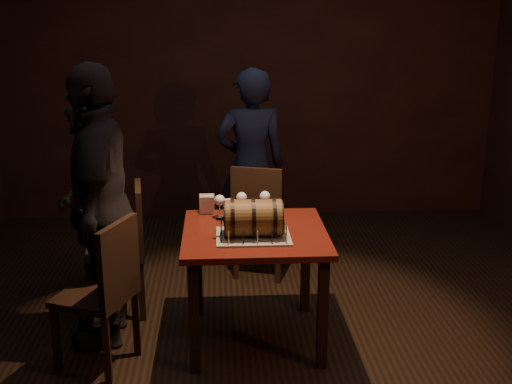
% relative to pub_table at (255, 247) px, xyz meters
% --- Properties ---
extents(room_shell, '(5.04, 5.04, 2.80)m').
position_rel_pub_table_xyz_m(room_shell, '(0.08, 0.14, 0.76)').
color(room_shell, black).
rests_on(room_shell, ground).
extents(pub_table, '(0.90, 0.90, 0.75)m').
position_rel_pub_table_xyz_m(pub_table, '(0.00, 0.00, 0.00)').
color(pub_table, '#47110B').
rests_on(pub_table, ground).
extents(cake_board, '(0.45, 0.35, 0.01)m').
position_rel_pub_table_xyz_m(cake_board, '(-0.02, -0.11, 0.12)').
color(cake_board, gray).
rests_on(cake_board, pub_table).
extents(barrel_cake, '(0.41, 0.24, 0.24)m').
position_rel_pub_table_xyz_m(barrel_cake, '(-0.02, -0.11, 0.23)').
color(barrel_cake, brown).
rests_on(barrel_cake, cake_board).
extents(birthday_candles, '(0.40, 0.30, 0.09)m').
position_rel_pub_table_xyz_m(birthday_candles, '(-0.02, -0.11, 0.16)').
color(birthday_candles, '#D7D081').
rests_on(birthday_candles, cake_board).
extents(wine_glass_left, '(0.07, 0.07, 0.16)m').
position_rel_pub_table_xyz_m(wine_glass_left, '(-0.22, 0.26, 0.23)').
color(wine_glass_left, silver).
rests_on(wine_glass_left, pub_table).
extents(wine_glass_mid, '(0.07, 0.07, 0.16)m').
position_rel_pub_table_xyz_m(wine_glass_mid, '(-0.07, 0.32, 0.23)').
color(wine_glass_mid, silver).
rests_on(wine_glass_mid, pub_table).
extents(wine_glass_right, '(0.07, 0.07, 0.16)m').
position_rel_pub_table_xyz_m(wine_glass_right, '(0.09, 0.34, 0.23)').
color(wine_glass_right, silver).
rests_on(wine_glass_right, pub_table).
extents(pint_of_ale, '(0.07, 0.07, 0.15)m').
position_rel_pub_table_xyz_m(pint_of_ale, '(-0.15, 0.19, 0.18)').
color(pint_of_ale, silver).
rests_on(pint_of_ale, pub_table).
extents(menu_card, '(0.10, 0.05, 0.13)m').
position_rel_pub_table_xyz_m(menu_card, '(-0.30, 0.36, 0.17)').
color(menu_card, white).
rests_on(menu_card, pub_table).
extents(chair_back, '(0.50, 0.50, 0.93)m').
position_rel_pub_table_xyz_m(chair_back, '(0.09, 1.00, -0.12)').
color(chair_back, black).
rests_on(chair_back, ground).
extents(chair_left_rear, '(0.45, 0.45, 0.93)m').
position_rel_pub_table_xyz_m(chair_left_rear, '(-0.87, 0.45, -0.12)').
color(chair_left_rear, black).
rests_on(chair_left_rear, ground).
extents(chair_left_front, '(0.52, 0.52, 0.93)m').
position_rel_pub_table_xyz_m(chair_left_front, '(-0.90, -0.29, -0.12)').
color(chair_left_front, black).
rests_on(chair_left_front, ground).
extents(person_back, '(0.63, 0.45, 1.64)m').
position_rel_pub_table_xyz_m(person_back, '(0.05, 1.42, 0.18)').
color(person_back, '#1C2038').
rests_on(person_back, ground).
extents(person_left_rear, '(0.57, 0.72, 1.47)m').
position_rel_pub_table_xyz_m(person_left_rear, '(-1.16, 0.78, 0.09)').
color(person_left_rear, '#2E361B').
rests_on(person_left_rear, ground).
extents(person_left_front, '(0.46, 1.06, 1.80)m').
position_rel_pub_table_xyz_m(person_left_front, '(-0.97, 0.09, 0.26)').
color(person_left_front, black).
rests_on(person_left_front, ground).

